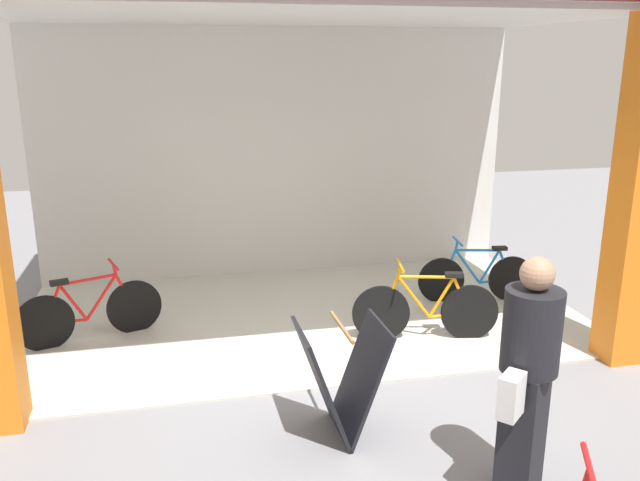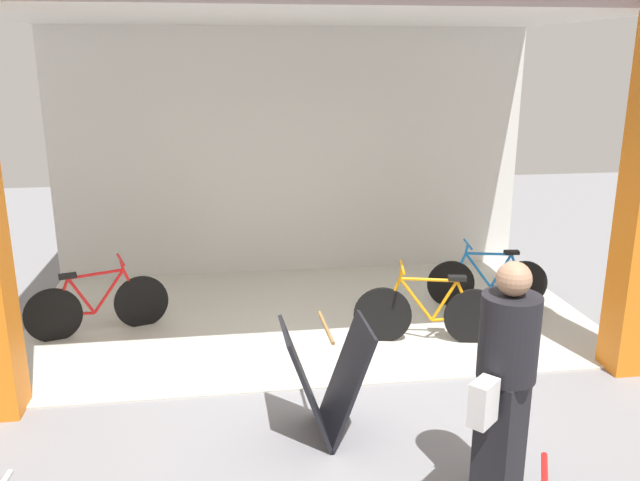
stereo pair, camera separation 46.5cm
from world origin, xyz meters
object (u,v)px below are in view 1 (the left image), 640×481
(bicycle_inside_2, at_px, (426,310))
(pedestrian_2, at_px, (527,374))
(bicycle_inside_0, at_px, (90,312))
(sandwich_board_sign, at_px, (341,380))
(bicycle_inside_1, at_px, (477,277))

(bicycle_inside_2, relative_size, pedestrian_2, 0.90)
(bicycle_inside_0, bearing_deg, sandwich_board_sign, -46.65)
(bicycle_inside_1, xyz_separation_m, pedestrian_2, (-1.31, -3.39, 0.56))
(bicycle_inside_0, relative_size, pedestrian_2, 0.85)
(bicycle_inside_0, xyz_separation_m, bicycle_inside_2, (3.43, -0.73, 0.01))
(bicycle_inside_2, bearing_deg, sandwich_board_sign, -130.56)
(sandwich_board_sign, bearing_deg, bicycle_inside_0, 133.35)
(pedestrian_2, bearing_deg, bicycle_inside_0, 134.60)
(pedestrian_2, bearing_deg, bicycle_inside_1, 68.90)
(pedestrian_2, bearing_deg, bicycle_inside_2, 83.37)
(bicycle_inside_0, xyz_separation_m, bicycle_inside_1, (4.45, 0.20, -0.01))
(bicycle_inside_0, height_order, pedestrian_2, pedestrian_2)
(sandwich_board_sign, xyz_separation_m, pedestrian_2, (1.02, -0.94, 0.41))
(bicycle_inside_2, distance_m, sandwich_board_sign, 2.01)
(bicycle_inside_1, distance_m, pedestrian_2, 3.67)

